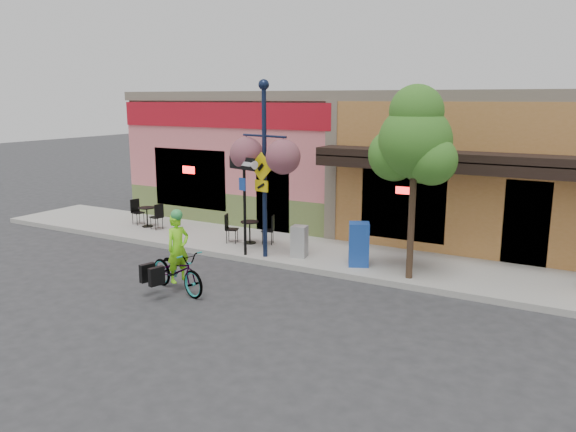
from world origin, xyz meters
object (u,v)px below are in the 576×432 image
(cyclist_rider, at_px, (178,259))
(street_tree, at_px, (413,183))
(lamp_post, at_px, (264,170))
(newspaper_box_blue, at_px, (359,244))
(bicycle, at_px, (177,271))
(newspaper_box_grey, at_px, (299,241))
(one_way_sign, at_px, (245,207))
(building, at_px, (408,158))

(cyclist_rider, distance_m, street_tree, 5.57)
(lamp_post, bearing_deg, newspaper_box_blue, 21.26)
(lamp_post, height_order, newspaper_box_blue, lamp_post)
(bicycle, distance_m, lamp_post, 3.59)
(cyclist_rider, height_order, newspaper_box_grey, cyclist_rider)
(street_tree, bearing_deg, one_way_sign, -176.82)
(cyclist_rider, distance_m, newspaper_box_grey, 3.61)
(bicycle, bearing_deg, cyclist_rider, -74.94)
(one_way_sign, bearing_deg, newspaper_box_grey, 38.52)
(cyclist_rider, bearing_deg, bicycle, 105.06)
(newspaper_box_grey, bearing_deg, street_tree, -14.67)
(bicycle, xyz_separation_m, newspaper_box_blue, (2.97, 3.42, 0.21))
(building, relative_size, cyclist_rider, 11.80)
(one_way_sign, distance_m, street_tree, 4.55)
(bicycle, bearing_deg, newspaper_box_grey, -5.90)
(lamp_post, distance_m, newspaper_box_blue, 3.07)
(cyclist_rider, distance_m, lamp_post, 3.44)
(building, distance_m, bicycle, 10.05)
(newspaper_box_blue, relative_size, newspaper_box_grey, 1.31)
(lamp_post, bearing_deg, bicycle, -88.47)
(newspaper_box_grey, bearing_deg, newspaper_box_blue, -7.87)
(cyclist_rider, xyz_separation_m, street_tree, (4.34, 3.09, 1.63))
(bicycle, relative_size, newspaper_box_grey, 2.23)
(building, height_order, one_way_sign, building)
(one_way_sign, xyz_separation_m, newspaper_box_blue, (3.03, 0.58, -0.77))
(lamp_post, height_order, street_tree, lamp_post)
(lamp_post, bearing_deg, street_tree, 12.63)
(cyclist_rider, distance_m, newspaper_box_blue, 4.50)
(lamp_post, relative_size, newspaper_box_grey, 5.49)
(cyclist_rider, relative_size, newspaper_box_grey, 1.84)
(building, distance_m, lamp_post, 6.90)
(lamp_post, xyz_separation_m, one_way_sign, (-0.55, -0.13, -0.99))
(newspaper_box_grey, bearing_deg, building, 72.88)
(newspaper_box_grey, bearing_deg, bicycle, -120.12)
(one_way_sign, height_order, street_tree, street_tree)
(bicycle, relative_size, newspaper_box_blue, 1.70)
(cyclist_rider, bearing_deg, lamp_post, 6.66)
(bicycle, height_order, newspaper_box_blue, newspaper_box_blue)
(one_way_sign, xyz_separation_m, newspaper_box_grey, (1.36, 0.54, -0.90))
(building, bearing_deg, street_tree, -71.36)
(cyclist_rider, bearing_deg, street_tree, -39.50)
(newspaper_box_blue, height_order, newspaper_box_grey, newspaper_box_blue)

